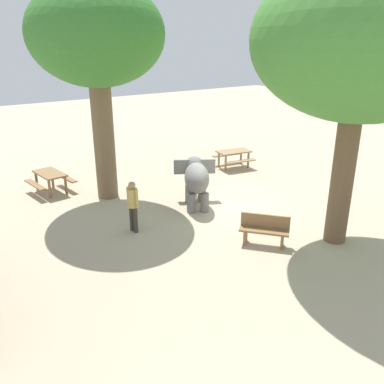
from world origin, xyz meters
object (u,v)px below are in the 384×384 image
Objects in this scene: shade_tree_secondary at (96,37)px; picnic_table_far at (234,155)px; shade_tree_main at (361,41)px; wooden_bench at (264,229)px; person_handler at (133,203)px; elephant at (196,178)px; picnic_table_near at (50,177)px.

picnic_table_far is at bearing -89.14° from shade_tree_secondary.
shade_tree_main reaches higher than wooden_bench.
shade_tree_main is 5.48m from wooden_bench.
person_handler is 0.21× the size of shade_tree_main.
elephant is 1.63× the size of wooden_bench.
picnic_table_near is (4.27, 3.85, -0.42)m from elephant.
elephant is 0.29× the size of shade_tree_main.
elephant is 5.76m from picnic_table_near.
picnic_table_near is 8.07m from picnic_table_far.
shade_tree_secondary is (7.20, 3.94, 0.11)m from shade_tree_main.
person_handler is 0.93× the size of picnic_table_far.
wooden_bench is at bearing 61.33° from shade_tree_main.
wooden_bench is (-2.90, -2.67, -0.48)m from person_handler.
person_handler is 5.08m from picnic_table_near.
person_handler reaches higher than elephant.
elephant is 1.25× the size of picnic_table_far.
shade_tree_secondary reaches higher than picnic_table_near.
elephant is at bearing -136.45° from picnic_table_far.
shade_tree_secondary is (2.57, 2.25, 4.62)m from elephant.
shade_tree_secondary is 8.30m from wooden_bench.
person_handler is 0.22× the size of shade_tree_secondary.
shade_tree_main is at bearing -157.98° from wooden_bench.
person_handler is 7.70m from picnic_table_far.
elephant reaches higher than picnic_table_near.
shade_tree_secondary reaches higher than wooden_bench.
picnic_table_near is (4.97, 0.98, -0.36)m from person_handler.
picnic_table_near is (8.90, 5.54, -4.93)m from shade_tree_main.
picnic_table_far is (-1.61, -7.91, 0.00)m from picnic_table_near.
picnic_table_near is at bearing 43.09° from shade_tree_secondary.
shade_tree_main is at bearing -50.99° from person_handler.
elephant is 6.68m from shade_tree_main.
shade_tree_secondary is 5.58× the size of wooden_bench.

